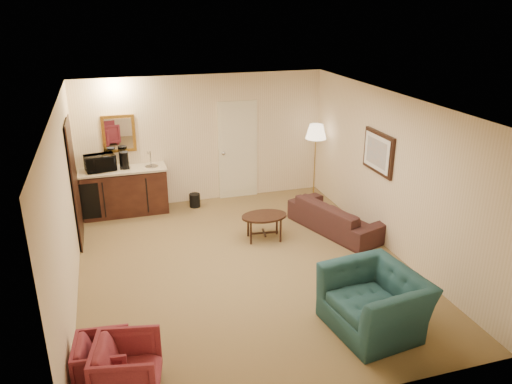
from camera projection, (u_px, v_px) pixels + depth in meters
ground at (244, 266)px, 7.89m from camera, size 6.00×6.00×0.00m
room_walls at (224, 149)px, 7.94m from camera, size 5.02×6.01×2.61m
wetbar_cabinet at (125, 191)px, 9.71m from camera, size 1.64×0.58×0.92m
sofa at (336, 212)px, 8.99m from camera, size 1.13×1.95×0.73m
teal_armchair at (375, 293)px, 6.23m from camera, size 0.92×1.28×1.04m
rose_chair_near at (103, 359)px, 5.42m from camera, size 0.59×0.62×0.59m
rose_chair_far at (127, 365)px, 5.24m from camera, size 0.75×0.78×0.69m
coffee_table at (264, 227)px, 8.71m from camera, size 0.86×0.64×0.46m
floor_lamp at (315, 162)px, 10.34m from camera, size 0.52×0.52×1.60m
waste_bin at (195, 200)px, 10.13m from camera, size 0.29×0.29×0.27m
microwave at (100, 161)px, 9.38m from camera, size 0.59×0.40×0.37m
coffee_maker at (124, 160)px, 9.50m from camera, size 0.20×0.20×0.33m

